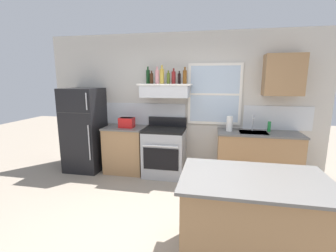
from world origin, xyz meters
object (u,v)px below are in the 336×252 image
(bottle_brown_stout, at_px, (152,78))
(kitchen_island, at_px, (252,221))
(bottle_champagne_gold_foil, at_px, (162,76))
(bottle_olive_oil_square, at_px, (168,78))
(bottle_dark_green_wine, at_px, (148,77))
(toaster, at_px, (127,122))
(bottle_balsamic_dark, at_px, (179,78))
(dish_soap_bottle, at_px, (269,127))
(refrigerator, at_px, (85,130))
(bottle_red_label_wine, at_px, (174,77))
(stove_range, at_px, (165,151))
(bottle_amber_wine, at_px, (185,77))
(bottle_rose_pink, at_px, (157,77))
(paper_towel_roll, at_px, (229,124))

(bottle_brown_stout, relative_size, kitchen_island, 0.17)
(bottle_champagne_gold_foil, bearing_deg, bottle_olive_oil_square, 22.00)
(bottle_dark_green_wine, bearing_deg, toaster, -157.17)
(bottle_balsamic_dark, xyz_separation_m, kitchen_island, (1.06, -2.18, -1.39))
(bottle_balsamic_dark, bearing_deg, dish_soap_bottle, -0.35)
(dish_soap_bottle, bearing_deg, bottle_dark_green_wine, 179.50)
(refrigerator, bearing_deg, bottle_red_label_wine, 3.89)
(stove_range, xyz_separation_m, bottle_dark_green_wine, (-0.35, 0.16, 1.41))
(toaster, distance_m, bottle_champagne_gold_foil, 1.12)
(toaster, distance_m, bottle_amber_wine, 1.41)
(refrigerator, height_order, bottle_dark_green_wine, bottle_dark_green_wine)
(bottle_rose_pink, xyz_separation_m, paper_towel_roll, (1.33, -0.01, -0.83))
(toaster, bearing_deg, bottle_balsamic_dark, 8.90)
(bottle_dark_green_wine, distance_m, bottle_red_label_wine, 0.51)
(bottle_champagne_gold_foil, relative_size, bottle_olive_oil_square, 1.38)
(bottle_olive_oil_square, bearing_deg, bottle_amber_wine, -5.79)
(bottle_champagne_gold_foil, bearing_deg, bottle_rose_pink, -169.00)
(bottle_olive_oil_square, height_order, paper_towel_roll, bottle_olive_oil_square)
(paper_towel_roll, bearing_deg, bottle_red_label_wine, 176.55)
(bottle_dark_green_wine, bearing_deg, bottle_rose_pink, -28.35)
(refrigerator, distance_m, bottle_amber_wine, 2.27)
(bottle_balsamic_dark, relative_size, dish_soap_bottle, 1.29)
(bottle_dark_green_wine, xyz_separation_m, bottle_rose_pink, (0.21, -0.11, -0.00))
(stove_range, xyz_separation_m, bottle_red_label_wine, (0.15, 0.10, 1.40))
(bottle_rose_pink, xyz_separation_m, dish_soap_bottle, (2.03, 0.09, -0.88))
(bottle_champagne_gold_foil, bearing_deg, refrigerator, -176.90)
(bottle_brown_stout, xyz_separation_m, bottle_amber_wine, (0.62, 0.01, 0.03))
(bottle_dark_green_wine, height_order, bottle_amber_wine, bottle_dark_green_wine)
(bottle_champagne_gold_foil, relative_size, kitchen_island, 0.24)
(bottle_rose_pink, xyz_separation_m, bottle_olive_oil_square, (0.20, 0.06, -0.03))
(dish_soap_bottle, bearing_deg, bottle_rose_pink, -177.42)
(bottle_dark_green_wine, distance_m, bottle_amber_wine, 0.72)
(refrigerator, relative_size, stove_range, 1.52)
(bottle_red_label_wine, relative_size, dish_soap_bottle, 1.55)
(stove_range, distance_m, bottle_olive_oil_square, 1.39)
(refrigerator, relative_size, bottle_balsamic_dark, 7.11)
(toaster, height_order, kitchen_island, toaster)
(paper_towel_roll, bearing_deg, bottle_brown_stout, 178.97)
(refrigerator, bearing_deg, bottle_olive_oil_square, 4.41)
(bottle_brown_stout, bearing_deg, bottle_amber_wine, 1.24)
(bottle_rose_pink, bearing_deg, dish_soap_bottle, 2.58)
(bottle_dark_green_wine, xyz_separation_m, bottle_brown_stout, (0.09, -0.09, -0.03))
(bottle_dark_green_wine, height_order, kitchen_island, bottle_dark_green_wine)
(bottle_champagne_gold_foil, relative_size, bottle_red_label_wine, 1.20)
(stove_range, bearing_deg, bottle_balsamic_dark, 30.11)
(bottle_brown_stout, bearing_deg, bottle_balsamic_dark, 9.32)
(stove_range, distance_m, bottle_amber_wine, 1.46)
(stove_range, relative_size, kitchen_island, 0.78)
(bottle_olive_oil_square, bearing_deg, bottle_champagne_gold_foil, -158.00)
(toaster, distance_m, bottle_red_label_wine, 1.24)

